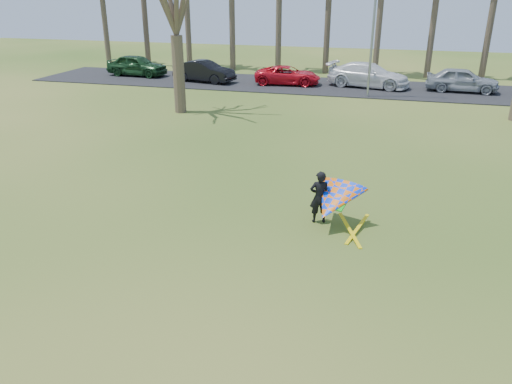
% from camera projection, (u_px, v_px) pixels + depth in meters
% --- Properties ---
extents(ground, '(100.00, 100.00, 0.00)m').
position_uv_depth(ground, '(236.00, 259.00, 13.10)').
color(ground, '#1F5111').
rests_on(ground, ground).
extents(parking_strip, '(46.00, 7.00, 0.06)m').
position_uv_depth(parking_strip, '(341.00, 87.00, 35.39)').
color(parking_strip, black).
rests_on(parking_strip, ground).
extents(streetlight, '(2.28, 0.18, 8.00)m').
position_uv_depth(streetlight, '(376.00, 25.00, 30.50)').
color(streetlight, gray).
rests_on(streetlight, ground).
extents(car_0, '(4.93, 2.28, 1.63)m').
position_uv_depth(car_0, '(137.00, 65.00, 39.38)').
color(car_0, '#183C1C').
rests_on(car_0, parking_strip).
extents(car_1, '(4.87, 2.49, 1.53)m').
position_uv_depth(car_1, '(204.00, 71.00, 36.88)').
color(car_1, black).
rests_on(car_1, parking_strip).
extents(car_2, '(4.86, 2.56, 1.30)m').
position_uv_depth(car_2, '(288.00, 75.00, 35.93)').
color(car_2, red).
rests_on(car_2, parking_strip).
extents(car_3, '(6.05, 3.43, 1.65)m').
position_uv_depth(car_3, '(368.00, 75.00, 34.96)').
color(car_3, white).
rests_on(car_3, parking_strip).
extents(car_4, '(4.76, 2.14, 1.59)m').
position_uv_depth(car_4, '(462.00, 80.00, 33.37)').
color(car_4, '#92999F').
rests_on(car_4, parking_strip).
extents(kite_flyer, '(2.13, 2.39, 2.02)m').
position_uv_depth(kite_flyer, '(332.00, 200.00, 14.54)').
color(kite_flyer, black).
rests_on(kite_flyer, ground).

